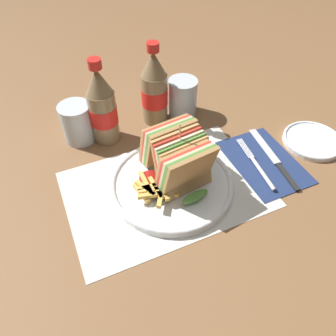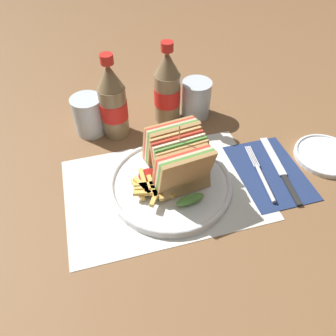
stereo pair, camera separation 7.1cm
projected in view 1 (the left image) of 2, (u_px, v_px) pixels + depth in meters
The scene contains 14 objects.
ground_plane at pixel (176, 189), 0.73m from camera, with size 4.00×4.00×0.00m, color brown.
placemat at pixel (166, 189), 0.73m from camera, with size 0.43×0.29×0.00m.
plate_main at pixel (172, 183), 0.72m from camera, with size 0.27×0.27×0.02m.
club_sandwich at pixel (178, 158), 0.69m from camera, with size 0.12×0.19×0.15m.
fries_pile at pixel (154, 190), 0.68m from camera, with size 0.09×0.11×0.02m.
ketchup_blob at pixel (149, 177), 0.71m from camera, with size 0.04×0.04×0.02m.
napkin at pixel (264, 161), 0.78m from camera, with size 0.15×0.21×0.00m.
fork at pixel (259, 168), 0.76m from camera, with size 0.03×0.18×0.01m.
knife at pixel (274, 158), 0.79m from camera, with size 0.04×0.22×0.00m.
coke_bottle_near at pixel (102, 108), 0.78m from camera, with size 0.07×0.07×0.22m.
coke_bottle_far at pixel (154, 90), 0.83m from camera, with size 0.07×0.07×0.22m.
glass_near at pixel (182, 99), 0.89m from camera, with size 0.08×0.08×0.10m.
glass_far at pixel (78, 125), 0.81m from camera, with size 0.08×0.08×0.10m.
side_saucer at pixel (312, 140), 0.83m from camera, with size 0.15×0.15×0.01m.
Camera 1 is at (-0.21, -0.43, 0.55)m, focal length 35.00 mm.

